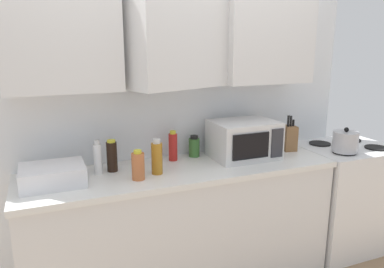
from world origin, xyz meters
name	(u,v)px	position (x,y,z in m)	size (l,w,h in m)	color
wall_back_with_cabinets	(170,68)	(0.00, -0.07, 1.57)	(3.07, 0.54, 2.60)	white
counter_run	(182,226)	(0.00, -0.30, 0.45)	(2.20, 0.63, 0.90)	silver
stove_range	(342,196)	(1.48, -0.32, 0.45)	(0.76, 0.64, 0.91)	silver
kettle	(345,142)	(1.31, -0.46, 0.99)	(0.19, 0.19, 0.20)	#B2B2B7
microwave	(244,139)	(0.52, -0.26, 1.04)	(0.48, 0.37, 0.28)	silver
dish_rack	(53,175)	(-0.84, -0.30, 0.96)	(0.38, 0.30, 0.12)	silver
knife_block	(289,138)	(0.96, -0.22, 1.00)	(0.12, 0.14, 0.29)	brown
bottle_red_sauce	(173,146)	(0.00, -0.12, 1.01)	(0.06, 0.06, 0.22)	red
bottle_amber_vinegar	(157,158)	(-0.20, -0.36, 1.01)	(0.07, 0.07, 0.24)	#AD701E
bottle_spice_jar	(138,166)	(-0.34, -0.41, 0.99)	(0.08, 0.08, 0.19)	#BC6638
bottle_white_jar	(98,158)	(-0.56, -0.21, 1.01)	(0.05, 0.05, 0.23)	white
bottle_green_oil	(194,147)	(0.18, -0.09, 0.98)	(0.08, 0.08, 0.16)	#386B2D
bottle_soy_dark	(112,156)	(-0.46, -0.19, 1.01)	(0.07, 0.07, 0.22)	black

